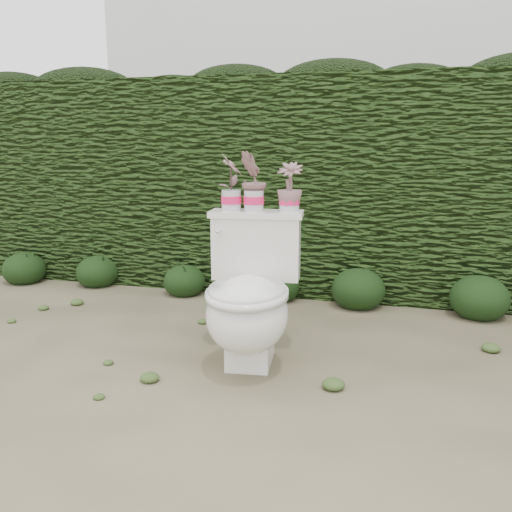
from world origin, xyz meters
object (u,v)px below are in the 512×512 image
(potted_plant_left, at_px, (231,184))
(potted_plant_center, at_px, (254,183))
(potted_plant_right, at_px, (290,188))
(toilet, at_px, (250,299))

(potted_plant_left, xyz_separation_m, potted_plant_center, (0.12, 0.01, 0.01))
(potted_plant_center, bearing_deg, potted_plant_left, -95.82)
(potted_plant_right, bearing_deg, toilet, -120.79)
(potted_plant_left, xyz_separation_m, potted_plant_right, (0.31, 0.04, -0.02))
(potted_plant_center, distance_m, potted_plant_right, 0.19)
(toilet, distance_m, potted_plant_left, 0.63)
(potted_plant_left, relative_size, potted_plant_center, 0.95)
(toilet, height_order, potted_plant_right, potted_plant_right)
(potted_plant_center, xyz_separation_m, potted_plant_right, (0.19, 0.02, -0.03))
(potted_plant_left, bearing_deg, potted_plant_center, -83.66)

